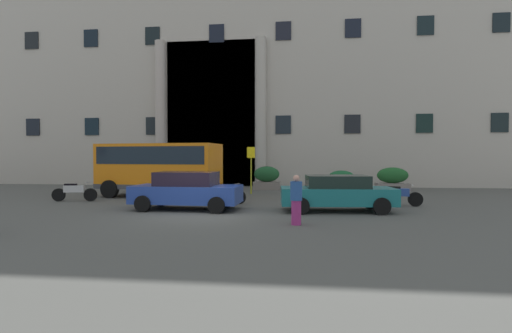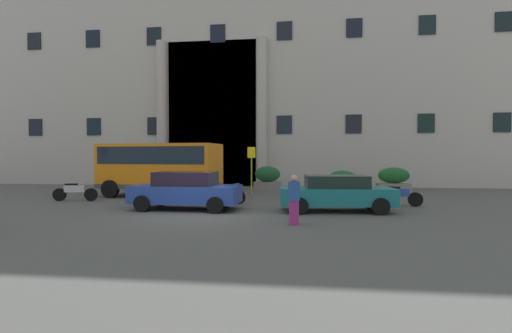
# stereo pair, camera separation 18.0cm
# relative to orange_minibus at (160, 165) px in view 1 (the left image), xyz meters

# --- Properties ---
(ground_plane) EXTENTS (80.00, 64.00, 0.12)m
(ground_plane) POSITION_rel_orange_minibus_xyz_m (3.71, -5.50, -1.69)
(ground_plane) COLOR #4D4D49
(office_building_facade) EXTENTS (41.03, 9.64, 19.54)m
(office_building_facade) POSITION_rel_orange_minibus_xyz_m (3.71, 11.98, 8.13)
(office_building_facade) COLOR #B2A89B
(office_building_facade) RESTS_ON ground_plane
(orange_minibus) EXTENTS (6.35, 3.09, 2.73)m
(orange_minibus) POSITION_rel_orange_minibus_xyz_m (0.00, 0.00, 0.00)
(orange_minibus) COLOR orange
(orange_minibus) RESTS_ON ground_plane
(bus_stop_sign) EXTENTS (0.44, 0.08, 2.61)m
(bus_stop_sign) POSITION_rel_orange_minibus_xyz_m (4.52, 1.98, -0.02)
(bus_stop_sign) COLOR #989D1B
(bus_stop_sign) RESTS_ON ground_plane
(hedge_planter_east) EXTENTS (1.62, 0.80, 1.21)m
(hedge_planter_east) POSITION_rel_orange_minibus_xyz_m (9.80, 5.28, -1.05)
(hedge_planter_east) COLOR slate
(hedge_planter_east) RESTS_ON ground_plane
(hedge_planter_entrance_left) EXTENTS (1.93, 0.91, 1.43)m
(hedge_planter_entrance_left) POSITION_rel_orange_minibus_xyz_m (12.82, 4.92, -0.94)
(hedge_planter_entrance_left) COLOR gray
(hedge_planter_entrance_left) RESTS_ON ground_plane
(hedge_planter_far_east) EXTENTS (1.66, 0.85, 1.47)m
(hedge_planter_far_east) POSITION_rel_orange_minibus_xyz_m (5.14, 4.85, -0.92)
(hedge_planter_far_east) COLOR slate
(hedge_planter_far_east) RESTS_ON ground_plane
(parked_sedan_second) EXTENTS (4.34, 2.19, 1.36)m
(parked_sedan_second) POSITION_rel_orange_minibus_xyz_m (8.61, -4.29, -0.92)
(parked_sedan_second) COLOR #18696D
(parked_sedan_second) RESTS_ON ground_plane
(white_taxi_kerbside) EXTENTS (4.23, 2.07, 1.48)m
(white_taxi_kerbside) POSITION_rel_orange_minibus_xyz_m (2.82, -4.48, -0.88)
(white_taxi_kerbside) COLOR #25419A
(white_taxi_kerbside) RESTS_ON ground_plane
(motorcycle_near_kerb) EXTENTS (1.91, 0.68, 0.89)m
(motorcycle_near_kerb) POSITION_rel_orange_minibus_xyz_m (3.89, -2.37, -1.18)
(motorcycle_near_kerb) COLOR black
(motorcycle_near_kerb) RESTS_ON ground_plane
(scooter_by_planter) EXTENTS (1.93, 0.58, 0.89)m
(scooter_by_planter) POSITION_rel_orange_minibus_xyz_m (11.28, -2.41, -1.18)
(scooter_by_planter) COLOR black
(scooter_by_planter) RESTS_ON ground_plane
(motorcycle_far_end) EXTENTS (2.05, 0.57, 0.89)m
(motorcycle_far_end) POSITION_rel_orange_minibus_xyz_m (-3.24, -2.40, -1.17)
(motorcycle_far_end) COLOR black
(motorcycle_far_end) RESTS_ON ground_plane
(pedestrian_woman_with_bag) EXTENTS (0.36, 0.36, 1.52)m
(pedestrian_woman_with_bag) POSITION_rel_orange_minibus_xyz_m (7.10, -7.34, -0.87)
(pedestrian_woman_with_bag) COLOR #992B70
(pedestrian_woman_with_bag) RESTS_ON ground_plane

